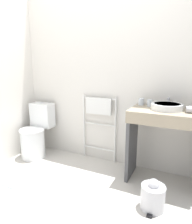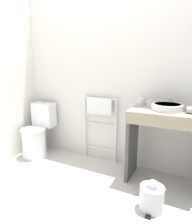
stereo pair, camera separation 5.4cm
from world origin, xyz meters
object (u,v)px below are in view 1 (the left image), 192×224
Objects in this scene: cup_near_wall at (141,102)px; toilet at (36,134)px; towel_radiator at (99,114)px; cup_near_edge at (150,103)px; sink_basin at (167,106)px; trash_bin at (153,196)px.

toilet is at bearing -171.24° from cup_near_wall.
towel_radiator is 11.68× the size of cup_near_edge.
cup_near_edge is (0.71, -0.06, 0.22)m from towel_radiator.
cup_near_wall reaches higher than sink_basin.
sink_basin is 0.23m from cup_near_edge.
cup_near_edge is at bearing 107.18° from trash_bin.
toilet is at bearing 166.32° from trash_bin.
toilet reaches higher than trash_bin.
toilet is at bearing -172.89° from cup_near_edge.
cup_near_edge is (1.66, 0.21, 0.59)m from toilet.
cup_near_wall is 1.05× the size of cup_near_edge.
sink_basin is 0.35m from cup_near_wall.
trash_bin is at bearing -90.69° from sink_basin.
cup_near_wall is at bearing 164.66° from cup_near_edge.
trash_bin is (-0.01, -0.56, -0.80)m from sink_basin.
sink_basin is at bearing 89.31° from trash_bin.
toilet is 1.93m from trash_bin.
cup_near_edge is at bearing 154.27° from sink_basin.
towel_radiator is 11.13× the size of cup_near_wall.
sink_basin is (0.93, -0.16, 0.22)m from towel_radiator.
trash_bin is at bearing -13.68° from toilet.
cup_near_edge is (-0.21, 0.10, 0.00)m from sink_basin.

